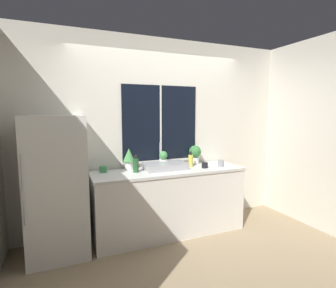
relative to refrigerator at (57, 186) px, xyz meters
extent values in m
plane|color=#937F60|center=(1.41, -0.32, -0.81)|extent=(14.00, 14.00, 0.00)
cube|color=silver|center=(1.41, 0.34, 0.54)|extent=(8.00, 0.06, 2.70)
cube|color=black|center=(1.41, 0.30, 0.69)|extent=(1.13, 0.01, 1.07)
cube|color=silver|center=(1.41, 0.30, 0.69)|extent=(0.02, 0.01, 1.07)
cube|color=silver|center=(1.41, 0.30, 0.14)|extent=(1.19, 0.04, 0.03)
cube|color=silver|center=(-0.61, 1.18, 0.54)|extent=(0.06, 7.00, 2.70)
cube|color=silver|center=(3.43, 1.18, 0.54)|extent=(0.06, 7.00, 2.70)
cube|color=white|center=(1.41, -0.03, -0.39)|extent=(2.04, 0.59, 0.86)
cube|color=silver|center=(1.41, -0.03, 0.06)|extent=(2.07, 0.61, 0.03)
cube|color=silver|center=(0.00, 0.00, 0.00)|extent=(0.66, 0.70, 1.63)
cylinder|color=silver|center=(-0.30, -0.36, 0.08)|extent=(0.02, 0.02, 0.73)
cube|color=#ADADB2|center=(1.37, 0.01, 0.12)|extent=(0.57, 0.33, 0.09)
cylinder|color=#B7B7BC|center=(1.37, 0.21, 0.09)|extent=(0.04, 0.04, 0.03)
cylinder|color=#B7B7BC|center=(1.37, 0.21, 0.27)|extent=(0.02, 0.02, 0.32)
cylinder|color=white|center=(0.91, 0.20, 0.13)|extent=(0.12, 0.12, 0.11)
cone|color=#478E4C|center=(0.91, 0.20, 0.28)|extent=(0.16, 0.16, 0.18)
cylinder|color=white|center=(1.41, 0.20, 0.13)|extent=(0.12, 0.12, 0.10)
sphere|color=#478E4C|center=(1.41, 0.20, 0.24)|extent=(0.12, 0.12, 0.12)
cylinder|color=white|center=(1.92, 0.20, 0.13)|extent=(0.12, 0.12, 0.10)
sphere|color=#387A3D|center=(1.92, 0.20, 0.26)|extent=(0.18, 0.18, 0.18)
cylinder|color=#DBD14C|center=(1.76, 0.03, 0.16)|extent=(0.07, 0.07, 0.17)
cylinder|color=black|center=(1.76, 0.03, 0.27)|extent=(0.03, 0.03, 0.05)
cylinder|color=#235128|center=(0.95, 0.00, 0.17)|extent=(0.07, 0.07, 0.18)
cylinder|color=black|center=(0.95, 0.00, 0.28)|extent=(0.03, 0.03, 0.05)
cylinder|color=black|center=(1.91, -0.11, 0.11)|extent=(0.09, 0.09, 0.08)
cylinder|color=gray|center=(2.18, -0.11, 0.12)|extent=(0.08, 0.08, 0.09)
cylinder|color=#38844C|center=(0.56, 0.15, 0.12)|extent=(0.09, 0.09, 0.08)
camera|label=1|loc=(0.06, -3.23, 0.84)|focal=28.00mm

